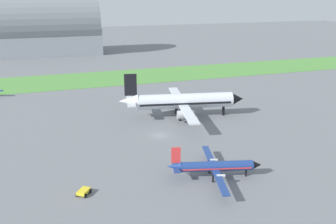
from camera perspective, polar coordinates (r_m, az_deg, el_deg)
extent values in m
plane|color=slate|center=(92.44, -1.22, -3.44)|extent=(600.00, 600.00, 0.00)
cube|color=#549342|center=(154.94, -8.86, 4.95)|extent=(360.00, 28.00, 0.08)
cylinder|color=silver|center=(104.61, 2.49, 1.66)|extent=(26.40, 9.07, 3.99)
cone|color=black|center=(108.05, 10.10, 1.91)|extent=(4.33, 4.55, 3.91)
cone|color=silver|center=(102.96, -5.89, 1.61)|extent=(5.69, 4.52, 3.59)
cube|color=black|center=(104.69, 2.49, 1.50)|extent=(25.00, 8.86, 0.56)
cube|color=silver|center=(112.96, 1.35, 2.49)|extent=(5.93, 17.58, 0.40)
cube|color=silver|center=(96.47, 2.96, -0.15)|extent=(5.93, 17.58, 0.40)
cylinder|color=#B7BABF|center=(110.35, 1.60, 1.36)|extent=(4.70, 3.01, 2.20)
cylinder|color=#B7BABF|center=(99.84, 2.62, -0.39)|extent=(4.70, 3.01, 2.20)
cube|color=black|center=(101.88, -5.56, 4.01)|extent=(3.30, 1.11, 5.81)
cube|color=silver|center=(105.45, -5.54, 1.95)|extent=(3.14, 5.41, 0.32)
cube|color=silver|center=(100.56, -5.42, 1.18)|extent=(3.14, 5.41, 0.32)
cylinder|color=black|center=(107.92, 8.17, 0.18)|extent=(0.72, 0.72, 2.54)
cylinder|color=black|center=(108.20, 1.23, 0.41)|extent=(0.72, 0.72, 2.54)
cylinder|color=black|center=(102.30, 1.77, -0.61)|extent=(0.72, 0.72, 2.54)
cylinder|color=navy|center=(71.97, 7.16, -7.93)|extent=(13.49, 5.23, 1.87)
cone|color=black|center=(73.76, 12.91, -7.61)|extent=(2.27, 2.25, 1.83)
cone|color=navy|center=(70.80, 0.86, -8.03)|extent=(2.96, 2.29, 1.68)
cube|color=red|center=(72.03, 7.16, -8.03)|extent=(12.78, 5.08, 0.26)
cube|color=navy|center=(76.62, 6.13, -6.54)|extent=(3.88, 10.28, 0.19)
cube|color=navy|center=(67.54, 7.69, -10.05)|extent=(3.88, 10.28, 0.19)
cylinder|color=#B7BABF|center=(75.06, 6.77, -7.09)|extent=(1.60, 0.96, 0.60)
cylinder|color=#B7BABF|center=(69.25, 7.81, -9.33)|extent=(1.60, 0.96, 0.60)
cube|color=red|center=(69.92, 1.18, -6.39)|extent=(1.68, 0.65, 2.99)
cube|color=navy|center=(72.03, 1.07, -7.61)|extent=(1.75, 2.82, 0.15)
cube|color=navy|center=(69.68, 1.27, -8.51)|extent=(1.75, 2.82, 0.15)
cylinder|color=black|center=(73.93, 11.43, -8.81)|extent=(0.34, 0.34, 1.31)
cylinder|color=black|center=(74.12, 6.12, -8.47)|extent=(0.34, 0.34, 1.31)
cylinder|color=black|center=(70.87, 6.65, -9.77)|extent=(0.34, 0.34, 1.31)
cube|color=yellow|center=(67.98, -12.35, -11.36)|extent=(2.63, 2.82, 0.55)
cylinder|color=black|center=(69.08, -12.54, -11.14)|extent=(0.62, 0.71, 0.70)
cylinder|color=black|center=(68.41, -11.43, -11.37)|extent=(0.62, 0.71, 0.70)
cylinder|color=black|center=(67.82, -13.25, -11.76)|extent=(0.62, 0.71, 0.70)
cylinder|color=black|center=(67.14, -12.12, -12.00)|extent=(0.62, 0.71, 0.70)
cube|color=#9399A3|center=(222.48, -16.86, 9.98)|extent=(51.41, 27.42, 14.05)
cylinder|color=gray|center=(221.56, -17.08, 12.48)|extent=(50.38, 30.17, 30.17)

